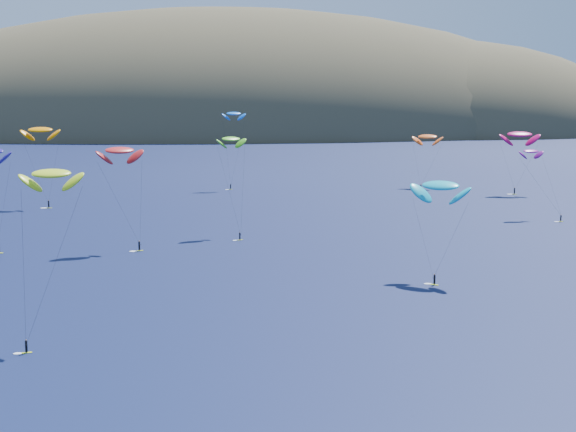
# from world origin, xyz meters

# --- Properties ---
(island) EXTENTS (730.00, 300.00, 210.00)m
(island) POSITION_xyz_m (39.40, 562.36, -10.74)
(island) COLOR #3D3526
(island) RESTS_ON ground
(kitesurfer_1) EXTENTS (10.07, 8.23, 23.27)m
(kitesurfer_1) POSITION_xyz_m (-47.24, 162.90, 20.49)
(kitesurfer_1) COLOR #D2EA1A
(kitesurfer_1) RESTS_ON ground
(kitesurfer_2) EXTENTS (7.91, 10.48, 22.71)m
(kitesurfer_2) POSITION_xyz_m (-23.47, 43.49, 20.60)
(kitesurfer_2) COLOR #D2EA1A
(kitesurfer_2) RESTS_ON ground
(kitesurfer_3) EXTENTS (7.39, 13.41, 22.40)m
(kitesurfer_3) POSITION_xyz_m (1.95, 115.92, 20.46)
(kitesurfer_3) COLOR #D2EA1A
(kitesurfer_3) RESTS_ON ground
(kitesurfer_4) EXTENTS (7.58, 7.69, 25.72)m
(kitesurfer_4) POSITION_xyz_m (6.21, 197.94, 23.63)
(kitesurfer_4) COLOR #D2EA1A
(kitesurfer_4) RESTS_ON ground
(kitesurfer_5) EXTENTS (10.59, 11.34, 18.14)m
(kitesurfer_5) POSITION_xyz_m (34.51, 69.10, 15.36)
(kitesurfer_5) COLOR #D2EA1A
(kitesurfer_5) RESTS_ON ground
(kitesurfer_6) EXTENTS (8.30, 11.09, 17.93)m
(kitesurfer_6) POSITION_xyz_m (76.08, 130.10, 16.11)
(kitesurfer_6) COLOR #D2EA1A
(kitesurfer_6) RESTS_ON ground
(kitesurfer_8) EXTENTS (12.14, 6.98, 21.11)m
(kitesurfer_8) POSITION_xyz_m (91.15, 173.98, 17.89)
(kitesurfer_8) COLOR #D2EA1A
(kitesurfer_8) RESTS_ON ground
(kitesurfer_9) EXTENTS (9.82, 8.28, 21.83)m
(kitesurfer_9) POSITION_xyz_m (-20.49, 100.70, 19.30)
(kitesurfer_9) COLOR #D2EA1A
(kitesurfer_9) RESTS_ON ground
(kitesurfer_11) EXTENTS (10.92, 15.70, 18.85)m
(kitesurfer_11) POSITION_xyz_m (68.53, 194.16, 16.18)
(kitesurfer_11) COLOR #D2EA1A
(kitesurfer_11) RESTS_ON ground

